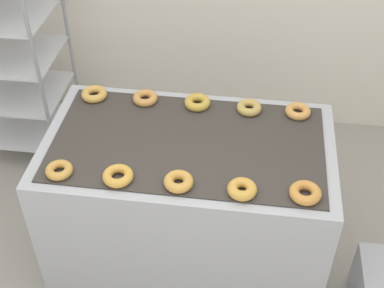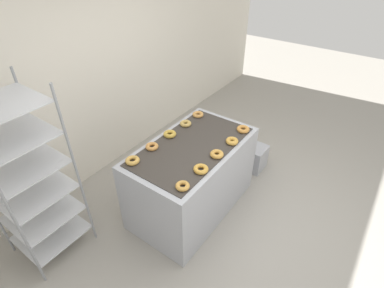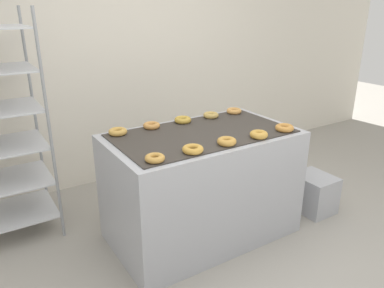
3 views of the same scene
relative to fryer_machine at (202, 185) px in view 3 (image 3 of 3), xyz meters
name	(u,v)px [view 3 (image 3 of 3)]	position (x,y,z in m)	size (l,w,h in m)	color
ground_plane	(254,278)	(0.00, -0.67, -0.45)	(14.00, 14.00, 0.00)	#9E998E
wall_back	(124,47)	(0.00, 1.45, 0.95)	(8.00, 0.05, 2.80)	silver
fryer_machine	(202,185)	(0.00, 0.00, 0.00)	(1.46, 0.84, 0.89)	#A8AAB2
baking_rack_cart	(0,128)	(-1.30, 0.86, 0.47)	(0.63, 0.59, 1.81)	gray
glaze_bin	(314,193)	(1.09, -0.24, -0.27)	(0.30, 0.36, 0.35)	#A8AAB2
donut_near_leftmost	(155,158)	(-0.56, -0.30, 0.47)	(0.13, 0.13, 0.04)	gold
donut_near_left	(193,149)	(-0.28, -0.30, 0.47)	(0.14, 0.14, 0.04)	gold
donut_near_center	(227,141)	(0.00, -0.30, 0.47)	(0.14, 0.14, 0.05)	gold
donut_near_right	(259,134)	(0.29, -0.31, 0.47)	(0.13, 0.13, 0.05)	gold
donut_near_rightmost	(285,128)	(0.56, -0.30, 0.47)	(0.14, 0.14, 0.05)	#C6853A
donut_far_leftmost	(118,132)	(-0.56, 0.31, 0.47)	(0.14, 0.14, 0.04)	gold
donut_far_left	(152,125)	(-0.28, 0.31, 0.47)	(0.13, 0.13, 0.04)	#C98943
donut_far_center	(183,120)	(0.01, 0.31, 0.47)	(0.14, 0.14, 0.05)	gold
donut_far_right	(211,115)	(0.29, 0.30, 0.47)	(0.13, 0.13, 0.04)	tan
donut_far_rightmost	(234,111)	(0.54, 0.30, 0.47)	(0.13, 0.13, 0.04)	#D09249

